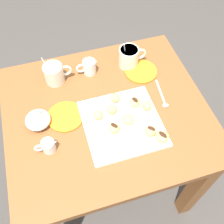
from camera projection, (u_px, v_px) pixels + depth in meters
name	position (u px, v px, depth m)	size (l,w,h in m)	color
ground_plane	(108.00, 175.00, 1.79)	(8.00, 8.00, 0.00)	#423D38
dining_table	(107.00, 129.00, 1.30)	(0.88, 0.78, 0.76)	brown
pastry_plate_square	(122.00, 124.00, 1.12)	(0.32, 0.32, 0.02)	white
coffee_mug_cream_left	(54.00, 73.00, 1.23)	(0.13, 0.09, 0.14)	silver
coffee_mug_cream_right	(129.00, 57.00, 1.28)	(0.14, 0.10, 0.15)	silver
cream_pitcher_white	(89.00, 67.00, 1.26)	(0.10, 0.06, 0.07)	white
ice_cream_bowl	(38.00, 119.00, 1.10)	(0.10, 0.10, 0.08)	white
chocolate_sauce_pitcher	(48.00, 146.00, 1.04)	(0.09, 0.05, 0.06)	white
saucer_orange_left	(66.00, 117.00, 1.15)	(0.16, 0.16, 0.01)	orange
saucer_orange_right	(141.00, 71.00, 1.29)	(0.15, 0.15, 0.01)	orange
loose_spoon_near_saucer	(162.00, 97.00, 1.21)	(0.03, 0.16, 0.01)	silver
beignet_0	(151.00, 131.00, 1.07)	(0.05, 0.05, 0.04)	#E5B260
chocolate_drizzle_0	(151.00, 128.00, 1.05)	(0.03, 0.02, 0.01)	#381E11
beignet_1	(115.00, 98.00, 1.17)	(0.04, 0.04, 0.04)	#E5B260
beignet_2	(98.00, 115.00, 1.11)	(0.04, 0.04, 0.04)	#E5B260
beignet_3	(128.00, 119.00, 1.10)	(0.05, 0.05, 0.03)	#E5B260
beignet_4	(112.00, 109.00, 1.13)	(0.05, 0.04, 0.04)	#E5B260
beignet_5	(114.00, 128.00, 1.08)	(0.05, 0.05, 0.04)	#E5B260
chocolate_drizzle_5	(114.00, 126.00, 1.06)	(0.03, 0.02, 0.01)	#381E11
beignet_6	(147.00, 105.00, 1.14)	(0.05, 0.04, 0.04)	#E5B260
beignet_7	(135.00, 102.00, 1.16)	(0.05, 0.05, 0.03)	#E5B260
chocolate_drizzle_7	(135.00, 100.00, 1.14)	(0.03, 0.02, 0.01)	#381E11
beignet_8	(162.00, 137.00, 1.06)	(0.05, 0.06, 0.03)	#E5B260
chocolate_drizzle_8	(163.00, 135.00, 1.05)	(0.04, 0.02, 0.01)	#381E11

